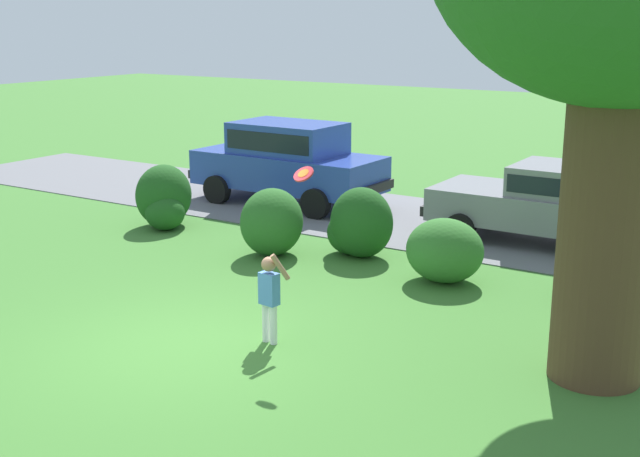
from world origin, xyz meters
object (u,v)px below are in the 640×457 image
Objects in this scene: frisbee at (304,174)px; child_thrower at (269,292)px; parked_suv at (288,159)px; parked_sedan at (548,201)px.

child_thrower is at bearing -138.59° from frisbee.
frisbee is at bearing -53.98° from parked_suv.
parked_sedan is at bearing -1.96° from parked_suv.
frisbee is (5.02, -6.91, 1.23)m from parked_suv.
frisbee is (0.35, 0.31, 1.59)m from child_thrower.
parked_sedan is at bearing 77.35° from child_thrower.
parked_suv is at bearing 126.02° from frisbee.
parked_suv is 3.67× the size of child_thrower.
parked_sedan reaches higher than child_thrower.
parked_suv is 15.69× the size of frisbee.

